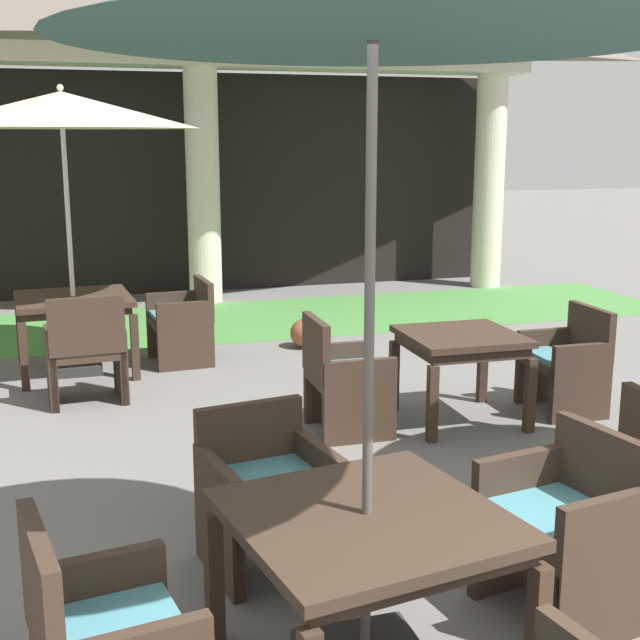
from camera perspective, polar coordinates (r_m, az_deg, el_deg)
background_pavilion at (r=11.59m, az=-8.22°, el=18.47°), size 9.56×2.57×4.50m
lawn_strip at (r=10.34m, az=-6.43°, el=-0.06°), size 11.36×2.32×0.01m
patio_table_near_foreground at (r=6.65m, az=9.40°, el=-1.73°), size 0.87×0.87×0.70m
patio_chair_near_foreground_east at (r=7.14m, az=16.22°, el=-2.78°), size 0.53×0.62×0.85m
patio_chair_near_foreground_west at (r=6.37m, az=1.60°, el=-4.01°), size 0.57×0.60×0.89m
patio_table_mid_right at (r=3.51m, az=3.15°, el=-14.09°), size 1.19×1.19×0.71m
patio_umbrella_mid_right at (r=3.19m, az=3.59°, el=20.53°), size 2.29×2.29×2.91m
patio_chair_mid_right_north at (r=4.47m, az=-3.60°, el=-11.42°), size 0.70×0.67×0.81m
patio_chair_mid_right_east at (r=4.17m, az=16.14°, el=-13.22°), size 0.64×0.71×0.87m
patio_table_far_back at (r=8.26m, az=-16.18°, el=0.93°), size 1.10×1.10×0.73m
patio_umbrella_far_back at (r=8.12m, az=-16.93°, el=13.15°), size 2.44×2.44×2.64m
patio_chair_far_back_east at (r=8.44m, az=-9.18°, el=-0.14°), size 0.60×0.67×0.82m
patio_chair_far_back_south at (r=7.31m, az=-15.40°, el=-2.15°), size 0.66×0.53×0.93m
terracotta_urn at (r=8.97m, az=-0.93°, el=-0.87°), size 0.34×0.34×0.39m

